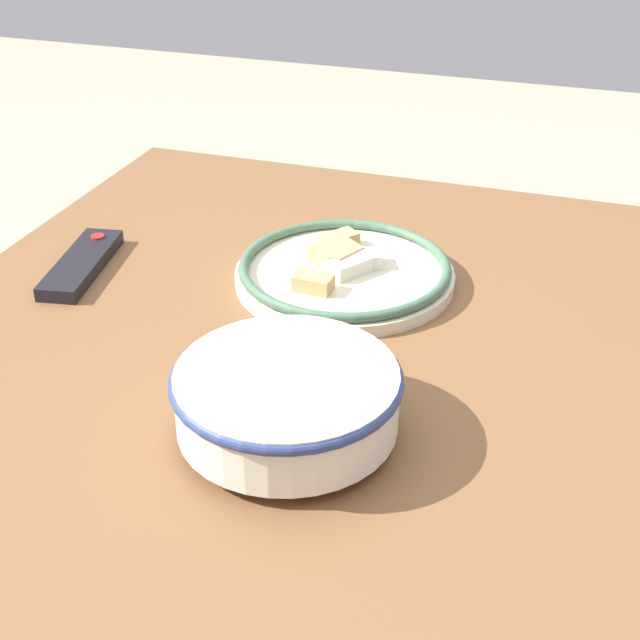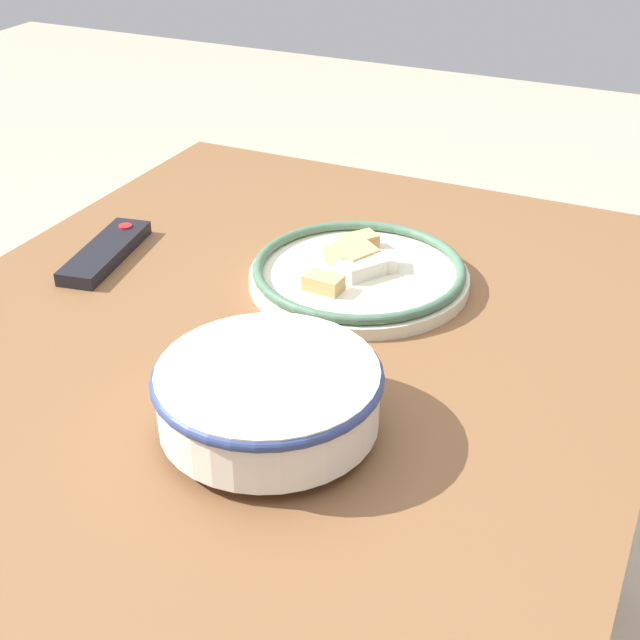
% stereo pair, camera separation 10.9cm
% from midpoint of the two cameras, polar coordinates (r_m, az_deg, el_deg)
% --- Properties ---
extents(dining_table, '(1.15, 0.94, 0.76)m').
position_cam_midpoint_polar(dining_table, '(1.19, -5.57, -4.81)').
color(dining_table, brown).
rests_on(dining_table, ground_plane).
extents(noodle_bowl, '(0.25, 0.25, 0.08)m').
position_cam_midpoint_polar(noodle_bowl, '(0.94, -5.45, -5.12)').
color(noodle_bowl, silver).
rests_on(noodle_bowl, dining_table).
extents(food_plate, '(0.31, 0.31, 0.04)m').
position_cam_midpoint_polar(food_plate, '(1.25, -0.94, 3.10)').
color(food_plate, beige).
rests_on(food_plate, dining_table).
extents(tv_remote, '(0.21, 0.09, 0.02)m').
position_cam_midpoint_polar(tv_remote, '(1.35, -17.28, 3.38)').
color(tv_remote, black).
rests_on(tv_remote, dining_table).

